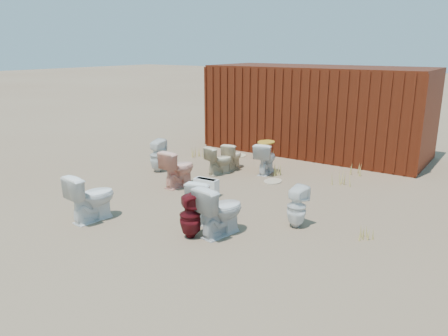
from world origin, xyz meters
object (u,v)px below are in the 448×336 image
Objects in this scene: toilet_back_beige_left at (233,156)px; toilet_back_beige_right at (219,160)px; toilet_front_e at (220,210)px; toilet_back_yellowlid at (266,158)px; toilet_front_c at (205,199)px; loose_tank at (206,187)px; toilet_front_pink at (178,168)px; shipping_container at (317,110)px; toilet_back_a at (157,156)px; toilet_front_a at (92,197)px; toilet_back_e at (297,207)px; toilet_front_maroon at (190,215)px.

toilet_back_beige_right is (0.01, -0.58, 0.02)m from toilet_back_beige_left.
toilet_front_e reaches higher than toilet_back_yellowlid.
toilet_front_c is at bearing -20.36° from toilet_front_e.
toilet_back_beige_left is 2.12m from loose_tank.
toilet_front_e is 3.67m from toilet_back_yellowlid.
toilet_front_pink is at bearing -24.20° from toilet_front_e.
loose_tank is at bearing -92.79° from shipping_container.
toilet_front_pink is 2.20m from toilet_back_yellowlid.
toilet_back_a is (-3.35, 2.15, -0.02)m from toilet_front_e.
toilet_front_c is (0.52, -5.94, -0.82)m from shipping_container.
toilet_back_a is (-1.17, 2.90, -0.03)m from toilet_front_a.
toilet_back_e reaches higher than loose_tank.
toilet_front_c is 2.86m from toilet_back_beige_right.
toilet_back_a is at bearing 45.46° from toilet_back_beige_right.
toilet_front_a is 1.68× the size of loose_tank.
toilet_front_pink is at bearing 153.04° from toilet_back_a.
toilet_back_beige_right is at bearing -43.37° from toilet_front_e.
toilet_back_yellowlid is (0.87, 0.67, 0.04)m from toilet_back_beige_right.
toilet_front_pink is at bearing 50.95° from toilet_back_yellowlid.
toilet_front_pink is at bearing -82.89° from toilet_front_a.
toilet_front_e is at bearing 58.06° from toilet_back_e.
toilet_back_beige_right is 1.58m from loose_tank.
loose_tank is (0.87, -0.16, -0.23)m from toilet_front_pink.
toilet_back_a is 1.23× the size of toilet_back_beige_left.
toilet_back_yellowlid reaches higher than loose_tank.
loose_tank is at bearing -27.10° from toilet_front_maroon.
toilet_back_yellowlid is (2.21, 1.35, -0.02)m from toilet_back_a.
toilet_front_pink is 1.85m from toilet_back_beige_left.
toilet_back_beige_left is at bearing -4.36° from toilet_back_yellowlid.
toilet_back_a reaches higher than toilet_back_e.
toilet_front_c is 1.02× the size of toilet_front_maroon.
toilet_back_a is at bearing 34.81° from toilet_back_beige_left.
loose_tank is (-1.33, 1.40, -0.24)m from toilet_front_e.
toilet_front_c reaches higher than toilet_back_yellowlid.
shipping_container is 4.78m from toilet_back_a.
toilet_front_c is 1.56m from toilet_back_e.
toilet_front_a reaches higher than toilet_front_pink.
toilet_front_maroon is at bearing -64.99° from loose_tank.
toilet_front_maroon is 0.99× the size of toilet_back_yellowlid.
loose_tank is (-1.00, 1.76, -0.19)m from toilet_front_maroon.
toilet_front_maroon is at bearing 105.80° from toilet_back_beige_left.
loose_tank is at bearing 100.53° from toilet_back_beige_left.
loose_tank is (0.68, -1.42, -0.16)m from toilet_back_beige_right.
toilet_front_c is at bearing -138.87° from toilet_front_a.
toilet_front_pink is at bearing -47.75° from toilet_front_c.
toilet_front_maroon is 1.78m from toilet_back_e.
toilet_front_a is 1.06× the size of toilet_back_a.
toilet_back_beige_left is 0.86× the size of toilet_back_yellowlid.
toilet_back_e is 1.42× the size of loose_tank.
toilet_back_yellowlid is (1.04, 4.25, -0.05)m from toilet_front_a.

